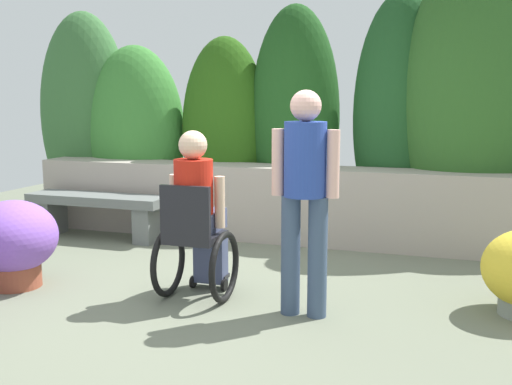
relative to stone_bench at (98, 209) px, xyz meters
name	(u,v)px	position (x,y,z in m)	size (l,w,h in m)	color
ground_plane	(209,299)	(2.00, -1.55, -0.33)	(10.84, 10.84, 0.00)	#666C59
stone_retaining_wall	(282,203)	(2.00, 0.56, 0.08)	(5.90, 0.51, 0.83)	#A2988C
hedge_backdrop	(305,117)	(2.12, 1.10, 1.01)	(6.92, 1.07, 3.15)	#376835
stone_bench	(98,209)	(0.00, 0.00, 0.00)	(1.63, 0.43, 0.50)	slate
person_in_wheelchair	(197,221)	(1.91, -1.54, 0.29)	(0.53, 0.66, 1.33)	black
person_standing_companion	(305,188)	(2.80, -1.65, 0.61)	(0.49, 0.30, 1.63)	#3C4F6B
flower_pot_terracotta_by_wall	(14,241)	(0.34, -1.77, 0.06)	(0.72, 0.72, 0.74)	brown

